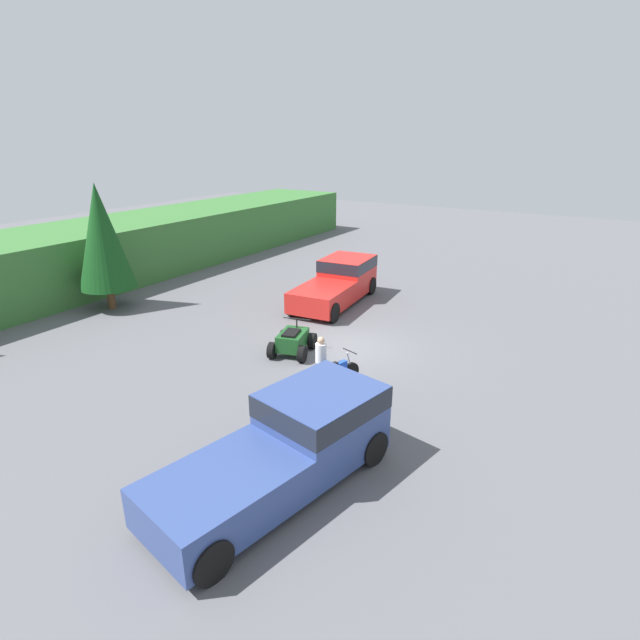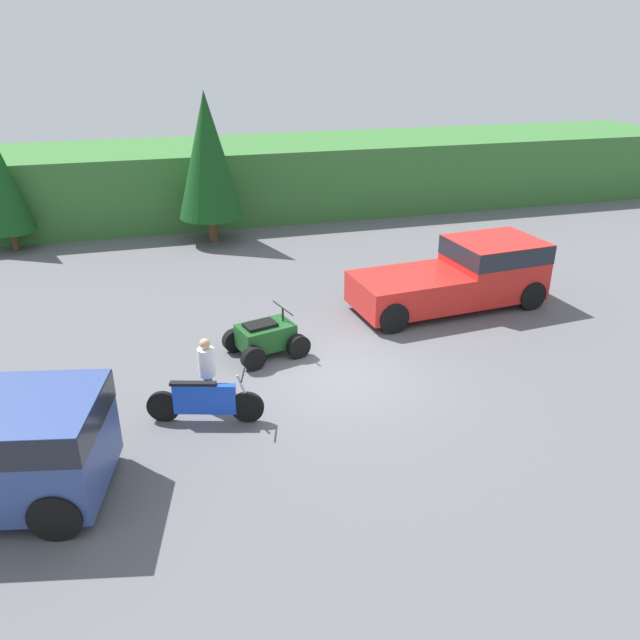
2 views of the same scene
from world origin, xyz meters
name	(u,v)px [view 1 (image 1 of 2)]	position (x,y,z in m)	size (l,w,h in m)	color
ground_plane	(349,347)	(0.00, 0.00, 0.00)	(80.00, 80.00, 0.00)	#5B5B60
hillside_backdrop	(80,257)	(0.00, 16.00, 1.52)	(44.00, 6.00, 3.04)	#387033
tree_mid_left	(102,237)	(-1.64, 11.53, 3.32)	(2.49, 2.49, 5.65)	brown
pickup_truck_red	(339,280)	(4.78, 3.09, 1.01)	(5.85, 2.73, 1.92)	red
pickup_truck_second	(292,441)	(-7.47, -2.51, 1.02)	(6.14, 3.38, 1.92)	#334784
dirt_bike	(331,377)	(-3.34, -1.15, 0.48)	(2.37, 0.92, 1.14)	black
quad_atv	(293,341)	(-1.54, 1.50, 0.46)	(2.13, 1.78, 1.18)	black
rider_person	(321,360)	(-3.21, -0.72, 0.92)	(0.37, 0.38, 1.69)	navy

